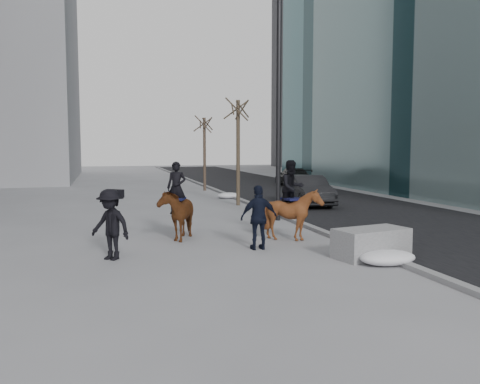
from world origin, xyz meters
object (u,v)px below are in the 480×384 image
object	(u,v)px
planter	(371,243)
mounted_right	(293,208)
car_near	(308,190)
mounted_left	(177,210)

from	to	relation	value
planter	mounted_right	distance (m)	3.00
car_near	mounted_right	world-z (taller)	mounted_right
planter	car_near	bearing A→B (deg)	75.14
planter	mounted_right	bearing A→B (deg)	110.64
car_near	mounted_right	size ratio (longest dim) A/B	1.80
car_near	mounted_left	bearing A→B (deg)	-129.15
planter	car_near	xyz separation A→B (m)	(2.92, 11.02, 0.33)
planter	car_near	distance (m)	11.41
car_near	mounted_left	xyz separation A→B (m)	(-7.25, -7.10, 0.16)
mounted_right	car_near	bearing A→B (deg)	64.41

